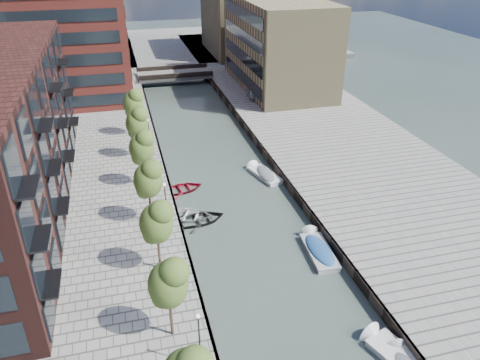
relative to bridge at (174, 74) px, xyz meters
name	(u,v)px	position (x,y,z in m)	size (l,w,h in m)	color
water	(211,153)	(0.00, -32.00, -1.39)	(300.00, 300.00, 0.00)	#38473F
quay_right	(331,136)	(16.00, -32.00, -0.89)	(20.00, 140.00, 1.00)	gray
quay_wall_left	(161,155)	(-6.10, -32.00, -0.89)	(0.25, 140.00, 1.00)	#332823
quay_wall_right	(258,144)	(6.10, -32.00, -0.89)	(0.25, 140.00, 1.00)	#332823
far_closure	(158,47)	(0.00, 28.00, -0.89)	(80.00, 40.00, 1.00)	gray
apartment_block	(7,141)	(-20.00, -42.00, 6.61)	(8.00, 38.00, 14.00)	black
tan_block_near	(278,43)	(16.00, -10.00, 6.61)	(12.00, 25.00, 14.00)	#8F7F58
tan_block_far	(238,13)	(16.00, 16.00, 7.61)	(12.00, 20.00, 16.00)	#8F7F58
bridge	(174,74)	(0.00, 0.00, 0.00)	(13.00, 6.00, 1.30)	gray
tree_1	(168,282)	(-8.50, -61.00, 3.92)	(2.50, 2.50, 5.95)	#382619
tree_2	(156,221)	(-8.50, -54.00, 3.92)	(2.50, 2.50, 5.95)	#382619
tree_3	(148,178)	(-8.50, -47.00, 3.92)	(2.50, 2.50, 5.95)	#382619
tree_4	(141,146)	(-8.50, -40.00, 3.92)	(2.50, 2.50, 5.95)	#382619
tree_5	(137,122)	(-8.50, -33.00, 3.92)	(2.50, 2.50, 5.95)	#382619
tree_6	(133,102)	(-8.50, -26.00, 3.92)	(2.50, 2.50, 5.95)	#382619
lamp_0	(199,335)	(-7.20, -64.00, 2.12)	(0.24, 0.24, 4.12)	black
lamp_1	(166,200)	(-7.20, -48.00, 2.12)	(0.24, 0.24, 4.12)	black
lamp_2	(149,132)	(-7.20, -32.00, 2.12)	(0.24, 0.24, 4.12)	black
sloop_2	(183,191)	(-4.78, -40.51, -1.39)	(3.15, 4.41, 0.91)	maroon
sloop_3	(188,218)	(-5.04, -45.91, -1.39)	(3.47, 4.86, 1.01)	silver
sloop_4	(201,222)	(-4.03, -46.88, -1.39)	(3.36, 4.70, 0.97)	black
motorboat_2	(396,356)	(5.14, -65.74, -1.28)	(3.71, 6.01, 1.90)	silver
motorboat_3	(317,249)	(4.75, -53.92, -1.16)	(2.34, 5.71, 1.86)	#AEAEAC
motorboat_4	(263,174)	(4.47, -39.33, -1.18)	(3.08, 5.38, 1.70)	white
car	(253,94)	(10.18, -15.45, 0.28)	(1.58, 3.93, 1.34)	#A7ABAC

